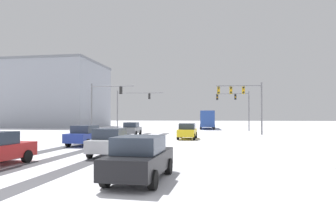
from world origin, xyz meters
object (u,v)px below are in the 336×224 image
Objects in this scene: traffic_signal_near_right at (243,97)px; car_grey_lead at (132,129)px; traffic_signal_near_left at (103,100)px; car_black_sixth at (140,158)px; car_yellow_cab_second at (187,131)px; traffic_signal_far_left at (131,103)px; office_building_far_left_block at (51,95)px; bus_oncoming at (207,118)px; car_silver_fourth at (111,142)px; traffic_signal_far_right at (237,103)px; car_blue_third at (86,135)px.

traffic_signal_near_right is 14.26m from car_grey_lead.
traffic_signal_near_left reaches higher than car_black_sixth.
car_yellow_cab_second and car_black_sixth have the same top height.
traffic_signal_near_right is at bearing -26.62° from traffic_signal_far_left.
office_building_far_left_block is (-23.14, 15.88, 2.69)m from traffic_signal_far_left.
traffic_signal_near_left is 0.59× the size of bus_oncoming.
bus_oncoming is (5.16, 39.06, 1.18)m from car_silver_fourth.
office_building_far_left_block is (-29.94, 43.70, 6.38)m from car_silver_fourth.
traffic_signal_far_right reaches higher than car_black_sixth.
car_grey_lead is at bearing -112.38° from bus_oncoming.
car_yellow_cab_second is 25.89m from bus_oncoming.
traffic_signal_far_left is at bearing -166.94° from traffic_signal_far_right.
traffic_signal_near_left is 5.16m from car_grey_lead.
bus_oncoming reaches higher than car_blue_third.
traffic_signal_near_right is 1.56× the size of car_grey_lead.
car_grey_lead is 12.14m from car_blue_third.
car_grey_lead is 0.38× the size of bus_oncoming.
car_yellow_cab_second is at bearing 75.17° from car_silver_fourth.
car_grey_lead is at bearing -134.36° from traffic_signal_far_right.
traffic_signal_near_right is 1.00× the size of traffic_signal_near_left.
car_black_sixth is at bearing -56.29° from office_building_far_left_block.
bus_oncoming is at bearing 87.80° from car_black_sixth.
traffic_signal_far_right is (17.00, 3.94, 0.11)m from traffic_signal_far_left.
traffic_signal_far_right reaches higher than car_silver_fourth.
car_silver_fourth is 0.38× the size of bus_oncoming.
traffic_signal_near_right is 9.73m from car_yellow_cab_second.
car_silver_fourth is 1.00× the size of car_black_sixth.
car_grey_lead is at bearing 101.89° from car_silver_fourth.
traffic_signal_near_right reaches higher than car_grey_lead.
traffic_signal_far_left reaches higher than car_blue_third.
traffic_signal_near_right is 17.38m from traffic_signal_near_left.
traffic_signal_near_right is (-0.33, -12.30, 0.16)m from traffic_signal_far_right.
car_yellow_cab_second is 10.90m from car_blue_third.
traffic_signal_near_right is 1.55× the size of car_blue_third.
car_yellow_cab_second is 0.99× the size of car_black_sixth.
car_black_sixth is 0.19× the size of office_building_far_left_block.
traffic_signal_far_left is 0.67× the size of bus_oncoming.
car_black_sixth is (-6.78, -38.05, -3.80)m from traffic_signal_far_right.
car_blue_third is 0.38× the size of bus_oncoming.
office_building_far_left_block reaches higher than traffic_signal_far_right.
car_silver_fourth is at bearing -67.18° from traffic_signal_near_left.
car_grey_lead is at bearing -73.17° from traffic_signal_far_left.
traffic_signal_near_left is at bearing -49.20° from office_building_far_left_block.
traffic_signal_near_left is at bearing -173.82° from traffic_signal_near_right.
office_building_far_left_block is at bearing 130.80° from traffic_signal_near_left.
traffic_signal_far_right reaches higher than car_yellow_cab_second.
traffic_signal_near_right reaches higher than car_silver_fourth.
traffic_signal_near_right is at bearing 75.94° from car_black_sixth.
office_building_far_left_block is (-33.35, 49.99, 6.38)m from car_black_sixth.
car_silver_fourth is at bearing -107.79° from traffic_signal_far_right.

